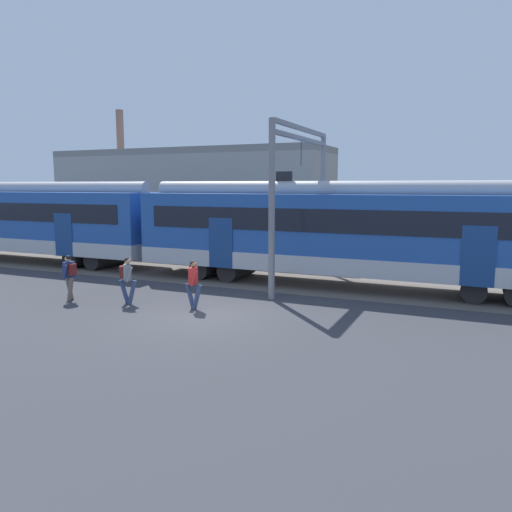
# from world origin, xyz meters

# --- Properties ---
(ground_plane) EXTENTS (160.00, 160.00, 0.00)m
(ground_plane) POSITION_xyz_m (0.00, 0.00, 0.00)
(ground_plane) COLOR #38383D
(track_bed) EXTENTS (80.00, 4.40, 0.01)m
(track_bed) POSITION_xyz_m (-8.06, 6.36, 0.01)
(track_bed) COLOR #605951
(track_bed) RESTS_ON ground
(commuter_train) EXTENTS (56.65, 3.07, 4.73)m
(commuter_train) POSITION_xyz_m (-14.87, 6.36, 2.25)
(commuter_train) COLOR silver
(commuter_train) RESTS_ON ground
(pedestrian_navy) EXTENTS (0.62, 0.58, 1.67)m
(pedestrian_navy) POSITION_xyz_m (-5.57, -0.09, 0.99)
(pedestrian_navy) COLOR #6B6051
(pedestrian_navy) RESTS_ON ground
(pedestrian_grey) EXTENTS (0.71, 0.50, 1.67)m
(pedestrian_grey) POSITION_xyz_m (-3.32, 0.31, 0.99)
(pedestrian_grey) COLOR navy
(pedestrian_grey) RESTS_ON ground
(pedestrian_red) EXTENTS (0.70, 0.53, 1.67)m
(pedestrian_red) POSITION_xyz_m (-0.83, 0.65, 0.96)
(pedestrian_red) COLOR navy
(pedestrian_red) RESTS_ON ground
(catenary_gantry) EXTENTS (0.24, 6.64, 6.53)m
(catenary_gantry) POSITION_xyz_m (0.98, 6.36, 4.31)
(catenary_gantry) COLOR gray
(catenary_gantry) RESTS_ON ground
(background_building) EXTENTS (18.15, 5.00, 9.20)m
(background_building) POSITION_xyz_m (-9.32, 14.44, 3.21)
(background_building) COLOR gray
(background_building) RESTS_ON ground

